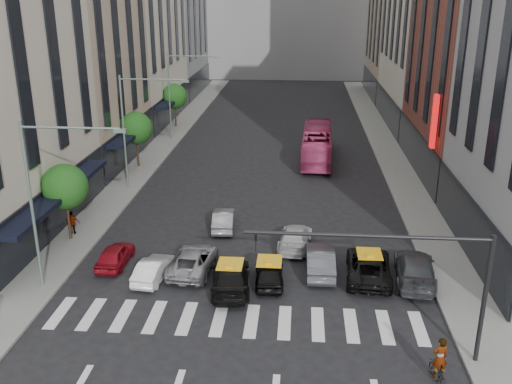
% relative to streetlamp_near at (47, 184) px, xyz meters
% --- Properties ---
extents(ground, '(160.00, 160.00, 0.00)m').
position_rel_streetlamp_near_xyz_m(ground, '(10.04, -4.00, -5.90)').
color(ground, black).
rests_on(ground, ground).
extents(sidewalk_left, '(3.00, 96.00, 0.15)m').
position_rel_streetlamp_near_xyz_m(sidewalk_left, '(-1.46, 26.00, -5.83)').
color(sidewalk_left, slate).
rests_on(sidewalk_left, ground).
extents(sidewalk_right, '(3.00, 96.00, 0.15)m').
position_rel_streetlamp_near_xyz_m(sidewalk_right, '(21.54, 26.00, -5.83)').
color(sidewalk_right, slate).
rests_on(sidewalk_right, ground).
extents(building_left_b, '(8.00, 16.00, 24.00)m').
position_rel_streetlamp_near_xyz_m(building_left_b, '(-6.96, 24.00, 6.10)').
color(building_left_b, tan).
rests_on(building_left_b, ground).
extents(building_right_b, '(8.00, 18.00, 26.00)m').
position_rel_streetlamp_near_xyz_m(building_right_b, '(27.04, 23.00, 7.10)').
color(building_right_b, brown).
rests_on(building_right_b, ground).
extents(tree_near, '(2.88, 2.88, 4.95)m').
position_rel_streetlamp_near_xyz_m(tree_near, '(-1.76, 6.00, -2.25)').
color(tree_near, black).
rests_on(tree_near, sidewalk_left).
extents(tree_mid, '(2.88, 2.88, 4.95)m').
position_rel_streetlamp_near_xyz_m(tree_mid, '(-1.76, 22.00, -2.25)').
color(tree_mid, black).
rests_on(tree_mid, sidewalk_left).
extents(tree_far, '(2.88, 2.88, 4.95)m').
position_rel_streetlamp_near_xyz_m(tree_far, '(-1.76, 38.00, -2.25)').
color(tree_far, black).
rests_on(tree_far, sidewalk_left).
extents(streetlamp_near, '(5.38, 0.25, 9.00)m').
position_rel_streetlamp_near_xyz_m(streetlamp_near, '(0.00, 0.00, 0.00)').
color(streetlamp_near, gray).
rests_on(streetlamp_near, sidewalk_left).
extents(streetlamp_mid, '(5.38, 0.25, 9.00)m').
position_rel_streetlamp_near_xyz_m(streetlamp_mid, '(0.00, 16.00, 0.00)').
color(streetlamp_mid, gray).
rests_on(streetlamp_mid, sidewalk_left).
extents(streetlamp_far, '(5.38, 0.25, 9.00)m').
position_rel_streetlamp_near_xyz_m(streetlamp_far, '(0.00, 32.00, 0.00)').
color(streetlamp_far, gray).
rests_on(streetlamp_far, sidewalk_left).
extents(traffic_signal, '(10.10, 0.20, 6.00)m').
position_rel_streetlamp_near_xyz_m(traffic_signal, '(17.74, -5.00, -1.43)').
color(traffic_signal, black).
rests_on(traffic_signal, ground).
extents(liberty_sign, '(0.30, 0.70, 4.00)m').
position_rel_streetlamp_near_xyz_m(liberty_sign, '(22.64, 16.00, 0.10)').
color(liberty_sign, red).
rests_on(liberty_sign, ground).
extents(car_red, '(1.57, 3.76, 1.27)m').
position_rel_streetlamp_near_xyz_m(car_red, '(2.19, 2.86, -5.27)').
color(car_red, maroon).
rests_on(car_red, ground).
extents(car_white_front, '(1.71, 3.83, 1.22)m').
position_rel_streetlamp_near_xyz_m(car_white_front, '(4.84, 1.35, -5.29)').
color(car_white_front, white).
rests_on(car_white_front, ground).
extents(car_silver, '(2.56, 4.97, 1.34)m').
position_rel_streetlamp_near_xyz_m(car_silver, '(6.85, 2.49, -5.23)').
color(car_silver, '#97969B').
rests_on(car_silver, ground).
extents(taxi_left, '(2.56, 5.19, 1.45)m').
position_rel_streetlamp_near_xyz_m(taxi_left, '(9.23, 0.60, -5.18)').
color(taxi_left, black).
rests_on(taxi_left, ground).
extents(taxi_center, '(1.78, 3.91, 1.30)m').
position_rel_streetlamp_near_xyz_m(taxi_center, '(11.27, 1.42, -5.25)').
color(taxi_center, black).
rests_on(taxi_center, ground).
extents(car_grey_mid, '(1.63, 4.49, 1.47)m').
position_rel_streetlamp_near_xyz_m(car_grey_mid, '(14.08, 2.90, -5.17)').
color(car_grey_mid, '#494B52').
rests_on(car_grey_mid, ground).
extents(taxi_right, '(2.76, 5.35, 1.44)m').
position_rel_streetlamp_near_xyz_m(taxi_right, '(16.74, 2.46, -5.18)').
color(taxi_right, black).
rests_on(taxi_right, ground).
extents(car_grey_curb, '(2.70, 5.40, 1.51)m').
position_rel_streetlamp_near_xyz_m(car_grey_curb, '(19.24, 2.26, -5.15)').
color(car_grey_curb, '#3B3E42').
rests_on(car_grey_curb, ground).
extents(car_row2_left, '(1.67, 4.02, 1.29)m').
position_rel_streetlamp_near_xyz_m(car_row2_left, '(7.77, 8.73, -5.26)').
color(car_row2_left, '#9C9CA2').
rests_on(car_row2_left, ground).
extents(car_row2_right, '(2.30, 4.67, 1.31)m').
position_rel_streetlamp_near_xyz_m(car_row2_right, '(12.61, 6.17, -5.25)').
color(car_row2_right, silver).
rests_on(car_row2_right, ground).
extents(bus, '(3.01, 11.22, 3.10)m').
position_rel_streetlamp_near_xyz_m(bus, '(14.35, 25.58, -4.35)').
color(bus, '#CD3C74').
rests_on(bus, ground).
extents(motorcycle, '(0.92, 1.70, 0.85)m').
position_rel_streetlamp_near_xyz_m(motorcycle, '(18.63, -6.43, -5.48)').
color(motorcycle, black).
rests_on(motorcycle, ground).
extents(rider, '(0.75, 0.58, 1.84)m').
position_rel_streetlamp_near_xyz_m(rider, '(18.63, -6.43, -4.14)').
color(rider, gray).
rests_on(rider, motorcycle).
extents(pedestrian_far, '(0.92, 0.41, 1.55)m').
position_rel_streetlamp_near_xyz_m(pedestrian_far, '(-1.88, 6.73, -4.98)').
color(pedestrian_far, gray).
rests_on(pedestrian_far, sidewalk_left).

